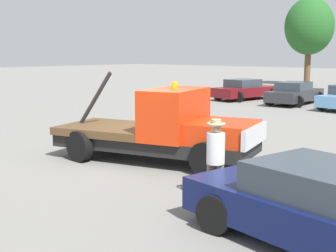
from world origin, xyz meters
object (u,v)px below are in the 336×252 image
Objects in this scene: tree_left at (309,27)px; parked_car_maroon at (245,90)px; person_near_truck at (216,154)px; tow_truck at (166,130)px; parked_car_charcoal at (295,93)px; foreground_car at (336,211)px.

parked_car_maroon is at bearing -79.40° from tree_left.
tow_truck is at bearing 30.42° from person_near_truck.
tree_left is (-10.69, 32.42, 4.52)m from tow_truck.
tree_left is at bearing -4.71° from person_near_truck.
parked_car_maroon is at bearing 80.74° from parked_car_charcoal.
tow_truck is at bearing -169.70° from parked_car_charcoal.
person_near_truck is at bearing -48.18° from tow_truck.
parked_car_maroon is at bearing 99.78° from tow_truck.
person_near_truck is 0.35× the size of parked_car_maroon.
person_near_truck is at bearing -162.18° from parked_car_charcoal.
parked_car_charcoal is at bearing -67.62° from tree_left.
parked_car_maroon is 1.02× the size of parked_car_charcoal.
tree_left is at bearing 18.92° from parked_car_maroon.
tree_left reaches higher than parked_car_maroon.
tree_left is (-6.67, 16.20, 4.78)m from parked_car_charcoal.
parked_car_charcoal is 18.16m from tree_left.
parked_car_maroon is (-10.88, 18.63, -0.37)m from person_near_truck.
foreground_car is at bearing -64.71° from tree_left.
foreground_car and parked_car_maroon have the same top height.
tree_left is at bearing 18.77° from parked_car_charcoal.
tree_left is at bearing 126.08° from foreground_car.
tow_truck is 16.71m from parked_car_charcoal.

